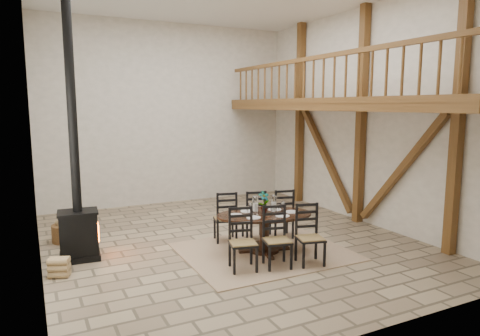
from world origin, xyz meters
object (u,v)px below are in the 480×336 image
wood_stove (77,199)px  dining_table (264,232)px  log_basket (66,232)px  log_stack (59,267)px

wood_stove → dining_table: bearing=-15.1°
log_basket → log_stack: log_basket is taller
dining_table → wood_stove: size_ratio=0.47×
wood_stove → log_stack: (-0.39, -0.71, -0.95)m
dining_table → log_basket: 4.07m
dining_table → log_basket: (-3.31, 2.37, -0.20)m
wood_stove → log_stack: bearing=-113.8°
log_basket → log_stack: 1.95m
wood_stove → log_basket: wood_stove is taller
dining_table → log_stack: bearing=-173.3°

